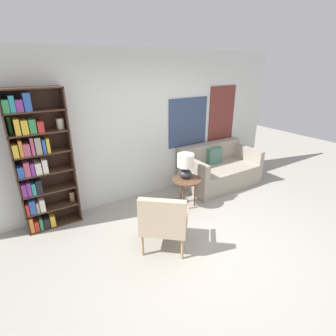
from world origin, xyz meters
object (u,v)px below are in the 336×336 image
(couch, at_px, (218,170))
(table_lamp, at_px, (185,164))
(bookshelf, at_px, (37,163))
(side_table, at_px, (187,182))
(armchair, at_px, (164,220))

(couch, relative_size, table_lamp, 3.62)
(bookshelf, distance_m, couch, 3.49)
(bookshelf, height_order, couch, bookshelf)
(bookshelf, bearing_deg, side_table, -17.50)
(bookshelf, height_order, table_lamp, bookshelf)
(armchair, bearing_deg, bookshelf, 129.13)
(table_lamp, bearing_deg, side_table, -98.51)
(armchair, relative_size, side_table, 1.60)
(side_table, height_order, table_lamp, table_lamp)
(bookshelf, bearing_deg, armchair, -50.87)
(couch, bearing_deg, bookshelf, 175.07)
(bookshelf, relative_size, couch, 1.33)
(bookshelf, xyz_separation_m, side_table, (2.24, -0.71, -0.60))
(bookshelf, relative_size, table_lamp, 4.81)
(couch, height_order, side_table, couch)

